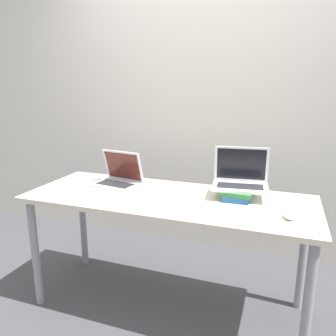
{
  "coord_description": "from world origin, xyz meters",
  "views": [
    {
      "loc": [
        0.64,
        -1.46,
        1.41
      ],
      "look_at": [
        0.0,
        0.33,
        0.94
      ],
      "focal_mm": 35.0,
      "sensor_mm": 36.0,
      "label": 1
    }
  ],
  "objects": [
    {
      "name": "wireless_keyboard",
      "position": [
        0.45,
        0.18,
        0.76
      ],
      "size": [
        0.28,
        0.11,
        0.01
      ],
      "color": "white",
      "rests_on": "desk"
    },
    {
      "name": "desk",
      "position": [
        0.0,
        0.33,
        0.68
      ],
      "size": [
        1.75,
        0.66,
        0.76
      ],
      "color": "beige",
      "rests_on": "ground_plane"
    },
    {
      "name": "wall_back",
      "position": [
        0.0,
        1.29,
        1.35
      ],
      "size": [
        8.0,
        0.05,
        2.7
      ],
      "color": "silver",
      "rests_on": "ground_plane"
    },
    {
      "name": "laptop_on_books",
      "position": [
        0.41,
        0.49,
        0.87
      ],
      "size": [
        0.35,
        0.26,
        0.24
      ],
      "color": "silver",
      "rests_on": "book_stack"
    },
    {
      "name": "mouse",
      "position": [
        0.7,
        0.22,
        0.78
      ],
      "size": [
        0.06,
        0.11,
        0.04
      ],
      "color": "white",
      "rests_on": "desk"
    },
    {
      "name": "book_stack",
      "position": [
        0.4,
        0.44,
        0.79
      ],
      "size": [
        0.2,
        0.24,
        0.06
      ],
      "color": "#235693",
      "rests_on": "desk"
    },
    {
      "name": "laptop_left",
      "position": [
        -0.4,
        0.45,
        0.8
      ],
      "size": [
        0.33,
        0.27,
        0.23
      ],
      "color": "silver",
      "rests_on": "desk"
    }
  ]
}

